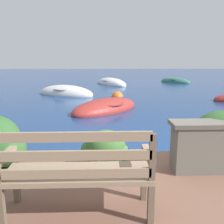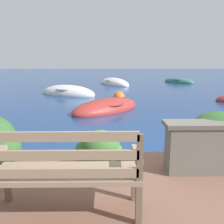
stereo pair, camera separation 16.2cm
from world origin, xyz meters
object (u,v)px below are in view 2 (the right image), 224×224
(rowboat_outer, at_px, (114,84))
(mooring_buoy, at_px, (119,97))
(rowboat_nearest, at_px, (106,109))
(rowboat_distant, at_px, (179,82))
(rowboat_far, at_px, (68,93))
(park_bench, at_px, (66,170))

(rowboat_outer, distance_m, mooring_buoy, 6.37)
(rowboat_nearest, height_order, rowboat_distant, rowboat_nearest)
(rowboat_nearest, height_order, rowboat_outer, rowboat_outer)
(rowboat_distant, bearing_deg, rowboat_outer, -116.98)
(rowboat_far, bearing_deg, mooring_buoy, 178.60)
(rowboat_outer, bearing_deg, rowboat_distant, 77.44)
(rowboat_distant, distance_m, mooring_buoy, 9.04)
(rowboat_far, height_order, rowboat_distant, rowboat_far)
(park_bench, bearing_deg, mooring_buoy, 77.46)
(rowboat_far, bearing_deg, rowboat_nearest, 144.22)
(rowboat_nearest, bearing_deg, rowboat_far, 70.65)
(rowboat_outer, bearing_deg, park_bench, -30.54)
(park_bench, xyz_separation_m, rowboat_distant, (5.70, 16.38, -0.65))
(rowboat_outer, bearing_deg, rowboat_nearest, -30.56)
(park_bench, distance_m, rowboat_outer, 15.12)
(park_bench, relative_size, rowboat_nearest, 0.50)
(rowboat_outer, xyz_separation_m, mooring_buoy, (0.07, -6.36, 0.02))
(park_bench, relative_size, rowboat_far, 0.46)
(rowboat_outer, xyz_separation_m, rowboat_distant, (4.88, 1.29, -0.01))
(rowboat_far, height_order, rowboat_outer, rowboat_far)
(rowboat_nearest, distance_m, rowboat_outer, 8.84)
(rowboat_far, distance_m, rowboat_outer, 5.55)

